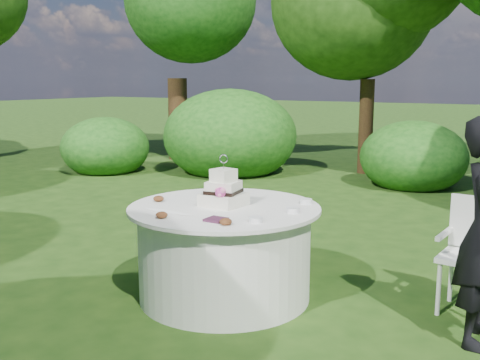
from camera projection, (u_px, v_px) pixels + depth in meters
name	position (u px, v px, depth m)	size (l,w,h in m)	color
ground	(225.00, 296.00, 4.67)	(80.00, 80.00, 0.00)	#1B3B10
napkins	(216.00, 220.00, 4.07)	(0.14, 0.14, 0.02)	#421C35
feather_plume	(168.00, 212.00, 4.33)	(0.48, 0.07, 0.01)	white
table	(224.00, 252.00, 4.61)	(1.56, 1.56, 0.77)	white
cake	(224.00, 192.00, 4.54)	(0.32, 0.33, 0.42)	silver
chair	(473.00, 246.00, 4.31)	(0.46, 0.44, 0.89)	white
votives	(286.00, 210.00, 4.32)	(0.20, 0.85, 0.04)	white
petal_cups	(180.00, 211.00, 4.27)	(0.99, 0.53, 0.05)	#562D16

